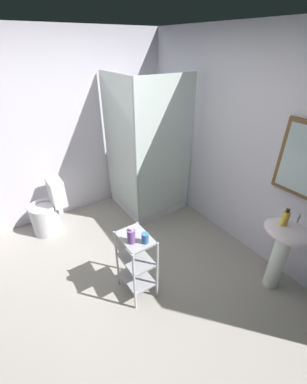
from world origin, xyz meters
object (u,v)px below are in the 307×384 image
object	(u,v)px
storage_cart	(136,260)
hand_soap_bottle	(285,218)
rinse_cup	(145,238)
shower_stall	(146,182)
toilet	(48,211)
conditioner_bottle_purple	(131,236)
pedestal_sink	(283,245)

from	to	relation	value
storage_cart	hand_soap_bottle	size ratio (longest dim) A/B	4.12
hand_soap_bottle	rinse_cup	world-z (taller)	hand_soap_bottle
rinse_cup	shower_stall	bearing A→B (deg)	147.77
storage_cart	hand_soap_bottle	world-z (taller)	hand_soap_bottle
toilet	hand_soap_bottle	bearing A→B (deg)	37.33
storage_cart	toilet	bearing A→B (deg)	-162.36
conditioner_bottle_purple	rinse_cup	world-z (taller)	conditioner_bottle_purple
hand_soap_bottle	conditioner_bottle_purple	xyz separation A→B (m)	(-0.66, -1.29, -0.08)
pedestal_sink	storage_cart	distance (m)	1.47
toilet	rinse_cup	bearing A→B (deg)	17.83
shower_stall	pedestal_sink	xyz separation A→B (m)	(2.04, 0.33, 0.12)
hand_soap_bottle	toilet	bearing A→B (deg)	-142.67
pedestal_sink	toilet	distance (m)	2.90
storage_cart	hand_soap_bottle	xyz separation A→B (m)	(0.70, 1.23, 0.45)
shower_stall	hand_soap_bottle	bearing A→B (deg)	8.61
toilet	conditioner_bottle_purple	size ratio (longest dim) A/B	4.63
pedestal_sink	hand_soap_bottle	distance (m)	0.31
shower_stall	toilet	xyz separation A→B (m)	(-0.26, -1.42, -0.15)
pedestal_sink	hand_soap_bottle	bearing A→B (deg)	-152.43
toilet	conditioner_bottle_purple	xyz separation A→B (m)	(1.59, 0.43, 0.50)
storage_cart	shower_stall	bearing A→B (deg)	144.41
storage_cart	conditioner_bottle_purple	bearing A→B (deg)	-57.98
pedestal_sink	conditioner_bottle_purple	bearing A→B (deg)	-118.51
toilet	conditioner_bottle_purple	world-z (taller)	conditioner_bottle_purple
conditioner_bottle_purple	rinse_cup	size ratio (longest dim) A/B	1.64
shower_stall	rinse_cup	xyz separation A→B (m)	(1.40, -0.88, 0.33)
pedestal_sink	conditioner_bottle_purple	xyz separation A→B (m)	(-0.71, -1.31, 0.23)
toilet	hand_soap_bottle	size ratio (longest dim) A/B	4.23
hand_soap_bottle	conditioner_bottle_purple	world-z (taller)	hand_soap_bottle
storage_cart	conditioner_bottle_purple	xyz separation A→B (m)	(0.04, -0.06, 0.38)
shower_stall	conditioner_bottle_purple	xyz separation A→B (m)	(1.33, -0.98, 0.35)
toilet	storage_cart	world-z (taller)	toilet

